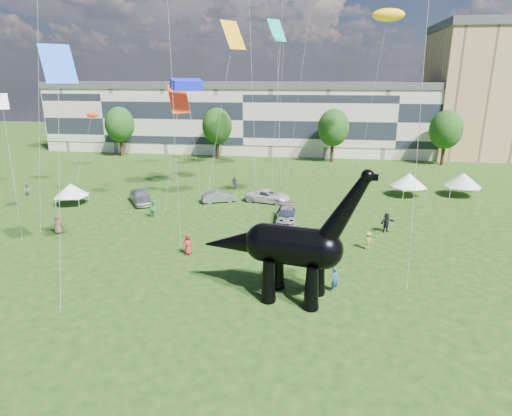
# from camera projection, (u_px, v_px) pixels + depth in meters

# --- Properties ---
(ground) EXTENTS (220.00, 220.00, 0.00)m
(ground) POSITION_uv_depth(u_px,v_px,m) (210.00, 331.00, 24.32)
(ground) COLOR #16330C
(ground) RESTS_ON ground
(terrace_row) EXTENTS (78.00, 11.00, 12.00)m
(terrace_row) POSITION_uv_depth(u_px,v_px,m) (248.00, 120.00, 82.35)
(terrace_row) COLOR beige
(terrace_row) RESTS_ON ground
(tree_far_left) EXTENTS (5.20, 5.20, 9.44)m
(tree_far_left) POSITION_uv_depth(u_px,v_px,m) (119.00, 122.00, 76.81)
(tree_far_left) COLOR #382314
(tree_far_left) RESTS_ON ground
(tree_mid_left) EXTENTS (5.20, 5.20, 9.44)m
(tree_mid_left) POSITION_uv_depth(u_px,v_px,m) (217.00, 123.00, 74.31)
(tree_mid_left) COLOR #382314
(tree_mid_left) RESTS_ON ground
(tree_mid_right) EXTENTS (5.20, 5.20, 9.44)m
(tree_mid_right) POSITION_uv_depth(u_px,v_px,m) (333.00, 125.00, 71.53)
(tree_mid_right) COLOR #382314
(tree_mid_right) RESTS_ON ground
(tree_far_right) EXTENTS (5.20, 5.20, 9.44)m
(tree_far_right) POSITION_uv_depth(u_px,v_px,m) (446.00, 126.00, 69.02)
(tree_far_right) COLOR #382314
(tree_far_right) RESTS_ON ground
(dinosaur_sculpture) EXTENTS (11.30, 4.07, 9.21)m
(dinosaur_sculpture) POSITION_uv_depth(u_px,v_px,m) (287.00, 247.00, 27.23)
(dinosaur_sculpture) COLOR black
(dinosaur_sculpture) RESTS_ON ground
(car_silver) EXTENTS (4.36, 5.20, 1.68)m
(car_silver) POSITION_uv_depth(u_px,v_px,m) (140.00, 196.00, 48.81)
(car_silver) COLOR #ABAAAF
(car_silver) RESTS_ON ground
(car_grey) EXTENTS (4.23, 2.98, 1.32)m
(car_grey) POSITION_uv_depth(u_px,v_px,m) (219.00, 197.00, 49.41)
(car_grey) COLOR gray
(car_grey) RESTS_ON ground
(car_white) EXTENTS (5.58, 3.44, 1.44)m
(car_white) POSITION_uv_depth(u_px,v_px,m) (268.00, 196.00, 49.43)
(car_white) COLOR silver
(car_white) RESTS_ON ground
(car_dark) EXTENTS (2.35, 5.11, 1.45)m
(car_dark) POSITION_uv_depth(u_px,v_px,m) (286.00, 216.00, 42.35)
(car_dark) COLOR #595960
(car_dark) RESTS_ON ground
(gazebo_near) EXTENTS (5.22, 5.22, 2.83)m
(gazebo_near) POSITION_uv_depth(u_px,v_px,m) (409.00, 180.00, 51.57)
(gazebo_near) COLOR white
(gazebo_near) RESTS_ON ground
(gazebo_far) EXTENTS (4.60, 4.60, 2.88)m
(gazebo_far) POSITION_uv_depth(u_px,v_px,m) (463.00, 180.00, 51.55)
(gazebo_far) COLOR silver
(gazebo_far) RESTS_ON ground
(gazebo_left) EXTENTS (3.96, 3.96, 2.50)m
(gazebo_left) POSITION_uv_depth(u_px,v_px,m) (71.00, 190.00, 48.01)
(gazebo_left) COLOR white
(gazebo_left) RESTS_ON ground
(visitors) EXTENTS (54.89, 44.82, 1.87)m
(visitors) POSITION_uv_depth(u_px,v_px,m) (239.00, 232.00, 37.47)
(visitors) COLOR #5F377D
(visitors) RESTS_ON ground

